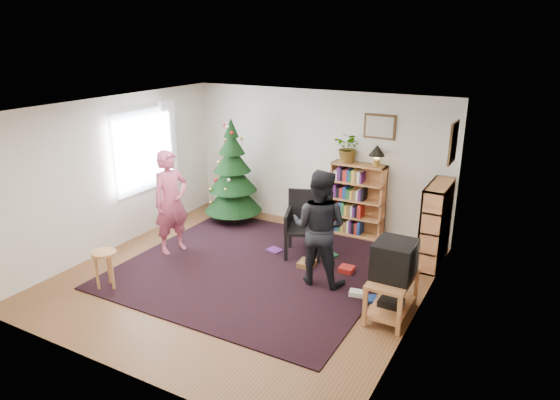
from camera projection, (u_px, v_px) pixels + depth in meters
The scene contains 23 objects.
floor at pixel (245, 276), 7.43m from camera, with size 5.00×5.00×0.00m, color brown.
ceiling at pixel (240, 107), 6.63m from camera, with size 5.00×5.00×0.00m, color white.
wall_back at pixel (317, 159), 9.11m from camera, with size 5.00×0.02×2.50m, color silver.
wall_front at pixel (106, 265), 4.95m from camera, with size 5.00×0.02×2.50m, color silver.
wall_left at pixel (114, 174), 8.17m from camera, with size 0.02×5.00×2.50m, color silver.
wall_right at pixel (421, 228), 5.89m from camera, with size 0.02×5.00×2.50m, color silver.
rug at pixel (255, 268), 7.68m from camera, with size 3.80×3.60×0.02m, color black.
window_pane at pixel (140, 152), 8.58m from camera, with size 0.04×1.20×1.40m, color silver.
curtain at pixel (169, 144), 9.14m from camera, with size 0.06×0.35×1.60m, color white.
picture_back at pixel (380, 127), 8.34m from camera, with size 0.55×0.03×0.42m.
picture_right at pixel (453, 143), 7.13m from camera, with size 0.03×0.50×0.60m.
christmas_tree at pixel (233, 179), 9.36m from camera, with size 1.09×1.09×1.98m.
bookshelf_back at pixel (357, 199), 8.77m from camera, with size 0.95×0.30×1.30m.
bookshelf_right at pixel (436, 223), 7.65m from camera, with size 0.30×0.95×1.30m.
tv_stand at pixel (392, 292), 6.32m from camera, with size 0.49×0.87×0.55m.
crt_tv at pixel (394, 259), 6.17m from camera, with size 0.49×0.53×0.46m.
armchair at pixel (307, 221), 8.02m from camera, with size 0.74×0.75×1.05m.
stool at pixel (105, 260), 6.95m from camera, with size 0.34×0.34×0.56m.
person_standing at pixel (171, 202), 8.03m from camera, with size 0.62×0.41×1.70m, color #B84964.
person_by_chair at pixel (319, 228), 7.00m from camera, with size 0.82×0.64×1.69m, color black.
potted_plant at pixel (349, 148), 8.57m from camera, with size 0.48×0.42×0.53m, color gray.
table_lamp at pixel (377, 152), 8.35m from camera, with size 0.27×0.27×0.36m.
floor_clutter at pixel (339, 271), 7.49m from camera, with size 2.19×1.23×0.08m.
Camera 1 is at (3.67, -5.60, 3.45)m, focal length 32.00 mm.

